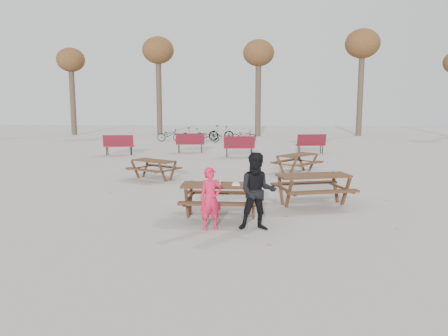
# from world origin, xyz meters

# --- Properties ---
(ground) EXTENTS (80.00, 80.00, 0.00)m
(ground) POSITION_xyz_m (0.00, 0.00, 0.00)
(ground) COLOR gray
(ground) RESTS_ON ground
(main_picnic_table) EXTENTS (1.80, 1.45, 0.78)m
(main_picnic_table) POSITION_xyz_m (0.00, 0.00, 0.59)
(main_picnic_table) COLOR #321D12
(main_picnic_table) RESTS_ON ground
(food_tray) EXTENTS (0.18, 0.11, 0.03)m
(food_tray) POSITION_xyz_m (0.35, -0.14, 0.79)
(food_tray) COLOR white
(food_tray) RESTS_ON main_picnic_table
(bread_roll) EXTENTS (0.14, 0.06, 0.05)m
(bread_roll) POSITION_xyz_m (0.35, -0.14, 0.83)
(bread_roll) COLOR tan
(bread_roll) RESTS_ON food_tray
(soda_bottle) EXTENTS (0.07, 0.07, 0.17)m
(soda_bottle) POSITION_xyz_m (-0.02, -0.15, 0.85)
(soda_bottle) COLOR silver
(soda_bottle) RESTS_ON main_picnic_table
(child) EXTENTS (0.57, 0.48, 1.31)m
(child) POSITION_xyz_m (-0.13, -1.03, 0.66)
(child) COLOR red
(child) RESTS_ON ground
(adult) EXTENTS (0.82, 0.66, 1.63)m
(adult) POSITION_xyz_m (0.83, -0.99, 0.81)
(adult) COLOR black
(adult) RESTS_ON ground
(picnic_table_east) EXTENTS (2.18, 1.94, 0.80)m
(picnic_table_east) POSITION_xyz_m (2.29, 1.38, 0.40)
(picnic_table_east) COLOR #321D12
(picnic_table_east) RESTS_ON ground
(picnic_table_north) EXTENTS (1.97, 1.87, 0.67)m
(picnic_table_north) POSITION_xyz_m (-2.70, 4.84, 0.33)
(picnic_table_north) COLOR #321D12
(picnic_table_north) RESTS_ON ground
(picnic_table_far) EXTENTS (2.06, 2.11, 0.71)m
(picnic_table_far) POSITION_xyz_m (2.37, 6.56, 0.35)
(picnic_table_far) COLOR #321D12
(picnic_table_far) RESTS_ON ground
(park_bench_row) EXTENTS (11.30, 2.39, 1.03)m
(park_bench_row) POSITION_xyz_m (-1.26, 12.19, 0.52)
(park_bench_row) COLOR maroon
(park_bench_row) RESTS_ON ground
(bicycle_row) EXTENTS (6.74, 2.26, 1.06)m
(bicycle_row) POSITION_xyz_m (-2.37, 19.52, 0.46)
(bicycle_row) COLOR black
(bicycle_row) RESTS_ON ground
(tree_row) EXTENTS (32.17, 3.52, 8.26)m
(tree_row) POSITION_xyz_m (0.90, 25.15, 6.19)
(tree_row) COLOR #382B21
(tree_row) RESTS_ON ground
(fallen_leaves) EXTENTS (11.00, 11.00, 0.01)m
(fallen_leaves) POSITION_xyz_m (0.50, 2.50, 0.00)
(fallen_leaves) COLOR #B38F2A
(fallen_leaves) RESTS_ON ground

